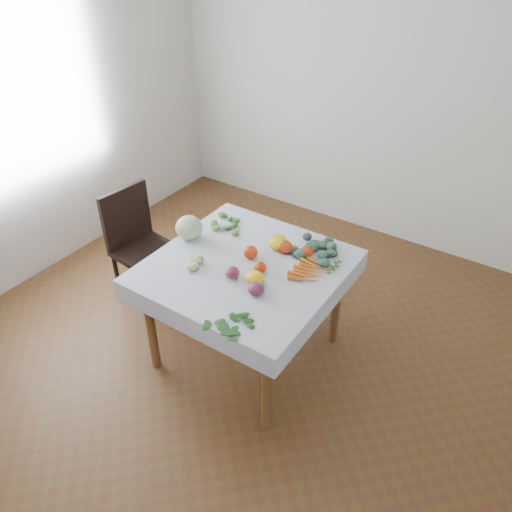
# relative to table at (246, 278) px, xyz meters

# --- Properties ---
(ground) EXTENTS (4.00, 4.00, 0.00)m
(ground) POSITION_rel_table_xyz_m (0.00, 0.00, -0.65)
(ground) COLOR #572F1B
(back_wall) EXTENTS (4.00, 0.04, 2.70)m
(back_wall) POSITION_rel_table_xyz_m (0.00, 2.00, 0.70)
(back_wall) COLOR silver
(back_wall) RESTS_ON ground
(left_wall) EXTENTS (0.04, 4.00, 2.70)m
(left_wall) POSITION_rel_table_xyz_m (-2.00, 0.00, 0.70)
(left_wall) COLOR silver
(left_wall) RESTS_ON ground
(table) EXTENTS (1.00, 1.00, 0.75)m
(table) POSITION_rel_table_xyz_m (0.00, 0.00, 0.00)
(table) COLOR brown
(table) RESTS_ON ground
(tablecloth) EXTENTS (1.12, 1.12, 0.01)m
(tablecloth) POSITION_rel_table_xyz_m (0.00, 0.00, 0.10)
(tablecloth) COLOR white
(tablecloth) RESTS_ON table
(chair) EXTENTS (0.45, 0.45, 0.90)m
(chair) POSITION_rel_table_xyz_m (-1.05, 0.09, -0.14)
(chair) COLOR black
(chair) RESTS_ON ground
(cabbage) EXTENTS (0.18, 0.18, 0.16)m
(cabbage) POSITION_rel_table_xyz_m (-0.48, 0.04, 0.18)
(cabbage) COLOR beige
(cabbage) RESTS_ON tablecloth
(tomato_a) EXTENTS (0.10, 0.10, 0.08)m
(tomato_a) POSITION_rel_table_xyz_m (0.13, 0.25, 0.14)
(tomato_a) COLOR red
(tomato_a) RESTS_ON tablecloth
(tomato_b) EXTENTS (0.08, 0.08, 0.07)m
(tomato_b) POSITION_rel_table_xyz_m (0.26, 0.29, 0.14)
(tomato_b) COLOR red
(tomato_b) RESTS_ON tablecloth
(tomato_c) EXTENTS (0.11, 0.11, 0.08)m
(tomato_c) POSITION_rel_table_xyz_m (-0.02, 0.08, 0.14)
(tomato_c) COLOR red
(tomato_c) RESTS_ON tablecloth
(tomato_d) EXTENTS (0.09, 0.09, 0.07)m
(tomato_d) POSITION_rel_table_xyz_m (0.11, -0.01, 0.14)
(tomato_d) COLOR red
(tomato_d) RESTS_ON tablecloth
(heirloom_back) EXTENTS (0.17, 0.17, 0.09)m
(heirloom_back) POSITION_rel_table_xyz_m (0.07, 0.26, 0.15)
(heirloom_back) COLOR gold
(heirloom_back) RESTS_ON tablecloth
(heirloom_front) EXTENTS (0.13, 0.13, 0.08)m
(heirloom_front) POSITION_rel_table_xyz_m (0.15, -0.12, 0.14)
(heirloom_front) COLOR gold
(heirloom_front) RESTS_ON tablecloth
(onion_a) EXTENTS (0.09, 0.09, 0.07)m
(onion_a) POSITION_rel_table_xyz_m (0.01, -0.15, 0.14)
(onion_a) COLOR #621C42
(onion_a) RESTS_ON tablecloth
(onion_b) EXTENTS (0.12, 0.12, 0.08)m
(onion_b) POSITION_rel_table_xyz_m (0.21, -0.20, 0.14)
(onion_b) COLOR #621C42
(onion_b) RESTS_ON tablecloth
(tomatillo_cluster) EXTENTS (0.13, 0.12, 0.05)m
(tomatillo_cluster) POSITION_rel_table_xyz_m (-0.25, -0.18, 0.13)
(tomatillo_cluster) COLOR #A8B669
(tomatillo_cluster) RESTS_ON tablecloth
(carrot_bunch) EXTENTS (0.20, 0.27, 0.03)m
(carrot_bunch) POSITION_rel_table_xyz_m (0.36, 0.15, 0.12)
(carrot_bunch) COLOR orange
(carrot_bunch) RESTS_ON tablecloth
(kale_bunch) EXTENTS (0.29, 0.29, 0.04)m
(kale_bunch) POSITION_rel_table_xyz_m (0.25, 0.36, 0.12)
(kale_bunch) COLOR #355646
(kale_bunch) RESTS_ON tablecloth
(basil_bunch) EXTENTS (0.27, 0.19, 0.01)m
(basil_bunch) POSITION_rel_table_xyz_m (0.24, -0.48, 0.11)
(basil_bunch) COLOR #1E5119
(basil_bunch) RESTS_ON tablecloth
(dill_bunch) EXTENTS (0.26, 0.19, 0.03)m
(dill_bunch) POSITION_rel_table_xyz_m (-0.34, 0.29, 0.12)
(dill_bunch) COLOR #5B873E
(dill_bunch) RESTS_ON tablecloth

